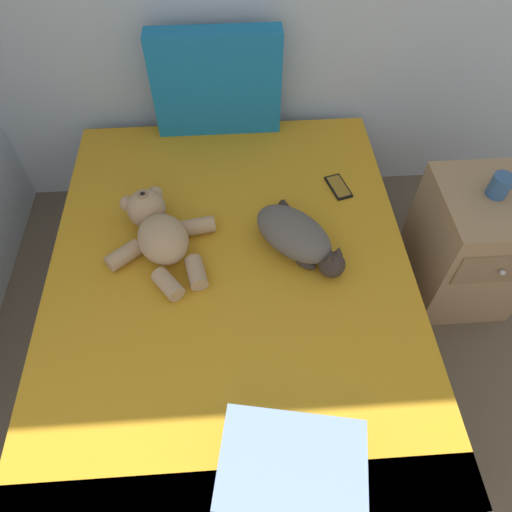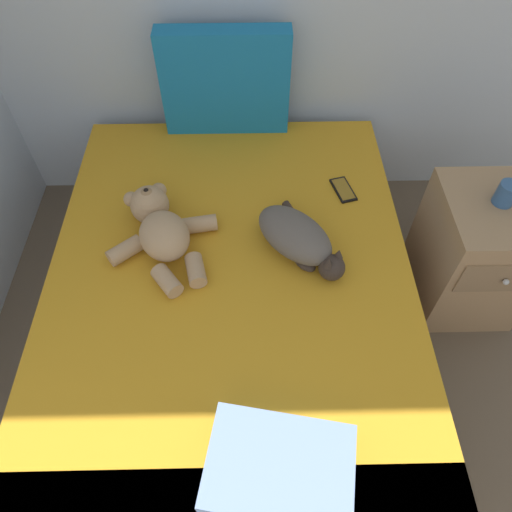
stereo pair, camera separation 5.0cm
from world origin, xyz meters
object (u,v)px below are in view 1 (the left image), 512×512
object	(u,v)px
patterned_cushion	(217,83)
throw_pillow	(292,468)
teddy_bear	(158,231)
bed	(233,314)
nightstand	(469,246)
cat	(297,237)
mug	(501,185)
cell_phone	(338,187)

from	to	relation	value
patterned_cushion	throw_pillow	xyz separation A→B (m)	(0.17, -1.60, -0.19)
teddy_bear	bed	bearing A→B (deg)	-35.87
teddy_bear	nightstand	xyz separation A→B (m)	(1.34, 0.06, -0.27)
cat	teddy_bear	xyz separation A→B (m)	(-0.53, 0.06, 0.00)
cat	mug	world-z (taller)	mug
bed	nightstand	size ratio (longest dim) A/B	3.20
throw_pillow	mug	distance (m)	1.34
nightstand	teddy_bear	bearing A→B (deg)	-177.58
patterned_cushion	cat	size ratio (longest dim) A/B	1.38
bed	throw_pillow	world-z (taller)	throw_pillow
bed	patterned_cushion	bearing A→B (deg)	91.46
throw_pillow	cat	bearing A→B (deg)	82.13
patterned_cushion	teddy_bear	xyz separation A→B (m)	(-0.25, -0.72, -0.17)
patterned_cushion	cell_phone	xyz separation A→B (m)	(0.51, -0.46, -0.24)
bed	cat	bearing A→B (deg)	26.75
cat	nightstand	size ratio (longest dim) A/B	0.68
teddy_bear	cell_phone	bearing A→B (deg)	19.14
nightstand	mug	xyz separation A→B (m)	(0.00, 0.02, 0.35)
patterned_cushion	cat	bearing A→B (deg)	-69.93
cat	nightstand	xyz separation A→B (m)	(0.81, 0.12, -0.27)
cell_phone	throw_pillow	world-z (taller)	throw_pillow
nightstand	mug	size ratio (longest dim) A/B	5.12
bed	patterned_cushion	xyz separation A→B (m)	(-0.02, 0.91, 0.50)
bed	throw_pillow	size ratio (longest dim) A/B	4.91
throw_pillow	nightstand	xyz separation A→B (m)	(0.92, 0.94, -0.25)
patterned_cushion	cell_phone	size ratio (longest dim) A/B	3.59
patterned_cushion	throw_pillow	size ratio (longest dim) A/B	1.45
bed	cat	distance (m)	0.44
bed	mug	xyz separation A→B (m)	(1.08, 0.27, 0.41)
teddy_bear	mug	world-z (taller)	mug
cell_phone	nightstand	world-z (taller)	nightstand
teddy_bear	nightstand	distance (m)	1.37
nightstand	cat	bearing A→B (deg)	-171.60
patterned_cushion	mug	distance (m)	1.28
patterned_cushion	cat	xyz separation A→B (m)	(0.29, -0.78, -0.17)
patterned_cushion	teddy_bear	world-z (taller)	patterned_cushion
mug	bed	bearing A→B (deg)	-165.98
cell_phone	nightstand	bearing A→B (deg)	-19.37
throw_pillow	nightstand	bearing A→B (deg)	45.47
teddy_bear	cell_phone	distance (m)	0.80
teddy_bear	mug	bearing A→B (deg)	3.13
cat	nightstand	bearing A→B (deg)	8.40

